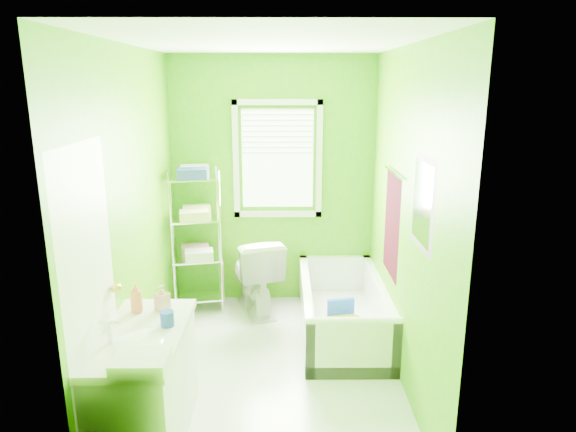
{
  "coord_description": "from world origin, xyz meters",
  "views": [
    {
      "loc": [
        0.12,
        -3.85,
        2.33
      ],
      "look_at": [
        0.15,
        0.25,
        1.25
      ],
      "focal_mm": 32.0,
      "sensor_mm": 36.0,
      "label": 1
    }
  ],
  "objects_px": {
    "bathtub": "(342,317)",
    "wire_shelf_unit": "(197,225)",
    "vanity": "(145,383)",
    "toilet": "(255,274)"
  },
  "relations": [
    {
      "from": "bathtub",
      "to": "wire_shelf_unit",
      "type": "relative_size",
      "value": 1.08
    },
    {
      "from": "bathtub",
      "to": "vanity",
      "type": "xyz_separation_m",
      "value": [
        -1.46,
        -1.49,
        0.25
      ]
    },
    {
      "from": "vanity",
      "to": "wire_shelf_unit",
      "type": "xyz_separation_m",
      "value": [
        0.03,
        2.05,
        0.5
      ]
    },
    {
      "from": "bathtub",
      "to": "vanity",
      "type": "relative_size",
      "value": 1.54
    },
    {
      "from": "bathtub",
      "to": "toilet",
      "type": "xyz_separation_m",
      "value": [
        -0.85,
        0.52,
        0.24
      ]
    },
    {
      "from": "wire_shelf_unit",
      "to": "vanity",
      "type": "bearing_deg",
      "value": -90.8
    },
    {
      "from": "toilet",
      "to": "vanity",
      "type": "xyz_separation_m",
      "value": [
        -0.61,
        -2.01,
        0.01
      ]
    },
    {
      "from": "bathtub",
      "to": "vanity",
      "type": "distance_m",
      "value": 2.1
    },
    {
      "from": "bathtub",
      "to": "vanity",
      "type": "height_order",
      "value": "vanity"
    },
    {
      "from": "toilet",
      "to": "vanity",
      "type": "bearing_deg",
      "value": 56.09
    }
  ]
}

